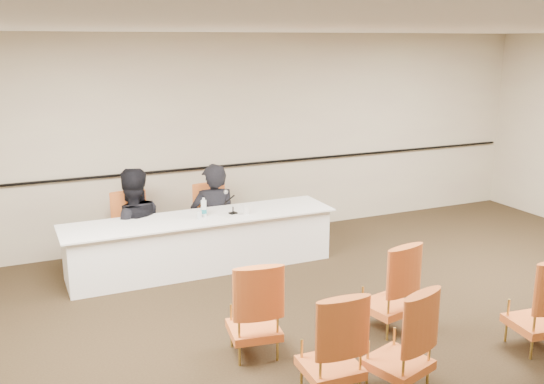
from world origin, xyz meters
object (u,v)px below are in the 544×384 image
Objects in this scene: aud_chair_front_mid at (388,286)px; panelist_second at (133,235)px; aud_chair_back_left at (331,343)px; aud_chair_back_right at (538,302)px; panelist_main at (214,226)px; panelist_main_chair at (214,219)px; aud_chair_front_left at (254,307)px; panelist_second_chair at (133,230)px; microphone at (233,203)px; panel_table at (202,243)px; drinking_glass at (199,215)px; coffee_cup at (246,210)px; water_bottle at (204,207)px; aud_chair_back_mid at (399,339)px.

panelist_second is at bearing 112.46° from aud_chair_front_mid.
aud_chair_back_left is 1.00× the size of aud_chair_back_right.
panelist_main_chair is (0.00, 0.00, 0.09)m from panelist_main.
aud_chair_front_left is 1.00× the size of aud_chair_front_mid.
microphone is (1.19, -0.57, 0.37)m from panelist_second_chair.
panelist_main_chair is (0.35, 0.53, 0.12)m from panel_table.
panelist_second_chair is at bearing 135.31° from aud_chair_back_right.
aud_chair_front_mid is (1.25, -2.34, -0.28)m from drinking_glass.
coffee_cup is at bearing 94.04° from aud_chair_front_mid.
drinking_glass is (-0.04, -0.07, 0.40)m from panel_table.
panel_table is 0.64m from panelist_main.
panelist_main is at bearing 179.46° from panelist_second.
panelist_second is 3.55m from aud_chair_front_mid.
panelist_second_chair is 3.19× the size of microphone.
water_bottle is at bearing 159.22° from microphone.
panelist_main is at bearing 87.23° from aud_chair_front_left.
panel_table is at bearing 167.09° from coffee_cup.
aud_chair_front_left is at bearing 100.01° from panelist_second.
aud_chair_front_mid is at bearing -56.14° from panelist_second_chair.
aud_chair_front_left and aud_chair_front_mid have the same top height.
aud_chair_back_left is at bearing 93.74° from panelist_main.
aud_chair_back_mid is at bearing -131.82° from aud_chair_front_mid.
aud_chair_back_right is (3.06, -3.85, 0.07)m from panelist_second.
aud_chair_front_left is at bearing -101.77° from panelist_main_chair.
panelist_main is 1.13m from panelist_second_chair.
aud_chair_back_mid is (0.22, -3.34, -0.37)m from microphone.
panel_table is 4.03m from aud_chair_back_right.
aud_chair_back_left is (0.05, -3.21, -0.35)m from water_bottle.
panelist_main is 0.81m from drinking_glass.
microphone reaches higher than panelist_second_chair.
aud_chair_back_left is (-0.26, -3.74, 0.00)m from panelist_main_chair.
microphone is 0.20m from coffee_cup.
coffee_cup is at bearing -26.31° from panelist_second_chair.
panelist_main_chair reaches higher than drinking_glass.
aud_chair_back_mid reaches higher than coffee_cup.
panelist_second reaches higher than panelist_second_chair.
panel_table is 3.68× the size of panelist_main_chair.
panelist_second_chair reaches higher than drinking_glass.
panelist_main is 0.76m from water_bottle.
microphone reaches higher than aud_chair_back_left.
panel_table is 0.41m from drinking_glass.
water_bottle is 0.26× the size of aud_chair_front_mid.
aud_chair_back_right is at bearing -63.54° from panelist_main_chair.
panelist_main is 13.77× the size of coffee_cup.
panelist_main is 1.86× the size of aud_chair_back_mid.
drinking_glass is at bearing -39.54° from panelist_second_chair.
aud_chair_front_mid is 1.00× the size of aud_chair_back_mid.
water_bottle is 0.26× the size of aud_chair_back_mid.
panelist_main is 1.13m from panelist_second.
panelist_second reaches higher than panel_table.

